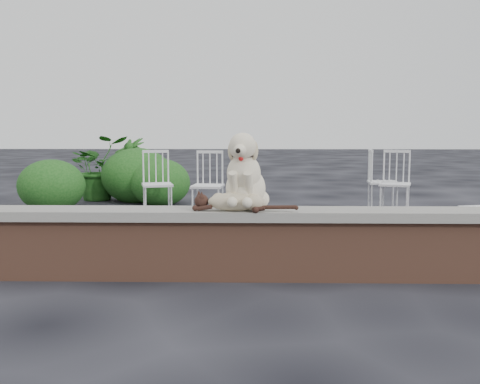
{
  "coord_description": "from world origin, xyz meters",
  "views": [
    {
      "loc": [
        -0.67,
        -4.37,
        1.23
      ],
      "look_at": [
        -0.76,
        0.2,
        0.7
      ],
      "focal_mm": 40.04,
      "sensor_mm": 36.0,
      "label": 1
    }
  ],
  "objects_px": {
    "dog": "(246,170)",
    "cat": "(235,201)",
    "chair_a": "(157,183)",
    "chair_e": "(383,181)",
    "potted_plant_b": "(130,169)",
    "chair_b": "(208,185)",
    "chair_d": "(395,183)",
    "potted_plant_a": "(99,168)"
  },
  "relations": [
    {
      "from": "chair_b",
      "to": "chair_e",
      "type": "bearing_deg",
      "value": 18.32
    },
    {
      "from": "chair_d",
      "to": "chair_a",
      "type": "distance_m",
      "value": 3.42
    },
    {
      "from": "dog",
      "to": "potted_plant_b",
      "type": "bearing_deg",
      "value": 123.5
    },
    {
      "from": "chair_a",
      "to": "potted_plant_b",
      "type": "xyz_separation_m",
      "value": [
        -0.81,
        1.81,
        0.07
      ]
    },
    {
      "from": "chair_b",
      "to": "chair_e",
      "type": "height_order",
      "value": "same"
    },
    {
      "from": "dog",
      "to": "chair_d",
      "type": "xyz_separation_m",
      "value": [
        2.12,
        3.28,
        -0.43
      ]
    },
    {
      "from": "chair_a",
      "to": "potted_plant_a",
      "type": "height_order",
      "value": "potted_plant_a"
    },
    {
      "from": "potted_plant_b",
      "to": "chair_b",
      "type": "bearing_deg",
      "value": -52.1
    },
    {
      "from": "chair_a",
      "to": "potted_plant_a",
      "type": "xyz_separation_m",
      "value": [
        -1.34,
        1.75,
        0.09
      ]
    },
    {
      "from": "chair_e",
      "to": "potted_plant_a",
      "type": "bearing_deg",
      "value": 79.63
    },
    {
      "from": "cat",
      "to": "chair_b",
      "type": "height_order",
      "value": "chair_b"
    },
    {
      "from": "chair_a",
      "to": "chair_e",
      "type": "bearing_deg",
      "value": -7.64
    },
    {
      "from": "potted_plant_b",
      "to": "potted_plant_a",
      "type": "bearing_deg",
      "value": -173.37
    },
    {
      "from": "cat",
      "to": "potted_plant_a",
      "type": "xyz_separation_m",
      "value": [
        -2.56,
        5.05,
        -0.1
      ]
    },
    {
      "from": "potted_plant_a",
      "to": "potted_plant_b",
      "type": "bearing_deg",
      "value": 6.63
    },
    {
      "from": "chair_b",
      "to": "chair_a",
      "type": "xyz_separation_m",
      "value": [
        -0.74,
        0.17,
        0.0
      ]
    },
    {
      "from": "dog",
      "to": "cat",
      "type": "xyz_separation_m",
      "value": [
        -0.08,
        -0.15,
        -0.24
      ]
    },
    {
      "from": "cat",
      "to": "chair_e",
      "type": "bearing_deg",
      "value": 71.08
    },
    {
      "from": "cat",
      "to": "chair_a",
      "type": "distance_m",
      "value": 3.52
    },
    {
      "from": "chair_e",
      "to": "potted_plant_b",
      "type": "distance_m",
      "value": 4.35
    },
    {
      "from": "potted_plant_b",
      "to": "chair_e",
      "type": "bearing_deg",
      "value": -18.79
    },
    {
      "from": "chair_a",
      "to": "potted_plant_b",
      "type": "height_order",
      "value": "potted_plant_b"
    },
    {
      "from": "cat",
      "to": "chair_b",
      "type": "distance_m",
      "value": 3.17
    },
    {
      "from": "chair_a",
      "to": "potted_plant_a",
      "type": "distance_m",
      "value": 2.2
    },
    {
      "from": "chair_e",
      "to": "potted_plant_a",
      "type": "distance_m",
      "value": 4.84
    },
    {
      "from": "dog",
      "to": "potted_plant_a",
      "type": "bearing_deg",
      "value": 128.8
    },
    {
      "from": "chair_e",
      "to": "potted_plant_b",
      "type": "relative_size",
      "value": 0.86
    },
    {
      "from": "chair_d",
      "to": "cat",
      "type": "bearing_deg",
      "value": -103.48
    },
    {
      "from": "dog",
      "to": "chair_e",
      "type": "xyz_separation_m",
      "value": [
        2.01,
        3.56,
        -0.43
      ]
    },
    {
      "from": "potted_plant_a",
      "to": "chair_a",
      "type": "bearing_deg",
      "value": -52.58
    },
    {
      "from": "chair_b",
      "to": "potted_plant_b",
      "type": "bearing_deg",
      "value": 133.48
    },
    {
      "from": "chair_d",
      "to": "potted_plant_a",
      "type": "xyz_separation_m",
      "value": [
        -4.75,
        1.62,
        0.09
      ]
    },
    {
      "from": "chair_b",
      "to": "cat",
      "type": "bearing_deg",
      "value": -75.66
    },
    {
      "from": "chair_d",
      "to": "chair_b",
      "type": "height_order",
      "value": "same"
    },
    {
      "from": "dog",
      "to": "chair_a",
      "type": "bearing_deg",
      "value": 122.91
    },
    {
      "from": "chair_d",
      "to": "chair_e",
      "type": "distance_m",
      "value": 0.3
    },
    {
      "from": "dog",
      "to": "chair_d",
      "type": "distance_m",
      "value": 3.93
    },
    {
      "from": "chair_b",
      "to": "potted_plant_b",
      "type": "xyz_separation_m",
      "value": [
        -1.54,
        1.98,
        0.07
      ]
    },
    {
      "from": "dog",
      "to": "chair_a",
      "type": "xyz_separation_m",
      "value": [
        -1.3,
        3.15,
        -0.43
      ]
    },
    {
      "from": "chair_e",
      "to": "cat",
      "type": "bearing_deg",
      "value": 156.27
    },
    {
      "from": "dog",
      "to": "cat",
      "type": "bearing_deg",
      "value": -107.57
    },
    {
      "from": "potted_plant_b",
      "to": "dog",
      "type": "bearing_deg",
      "value": -67.0
    }
  ]
}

